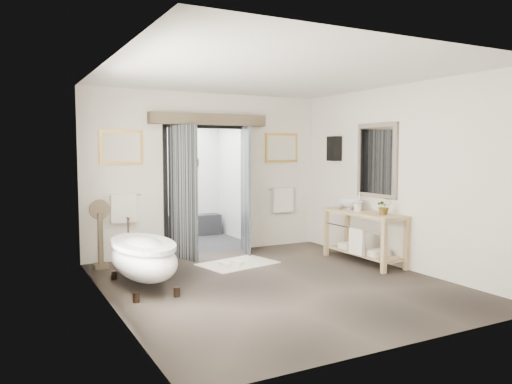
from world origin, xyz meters
TOP-DOWN VIEW (x-y plane):
  - ground_plane at (0.00, 0.00)m, footprint 5.00×5.00m
  - room_shell at (-0.04, -0.11)m, footprint 4.52×5.02m
  - shower_room at (0.00, 3.99)m, footprint 2.22×2.01m
  - back_wall_dressing at (0.00, 2.32)m, footprint 3.82×0.79m
  - clawfoot_tub at (-1.69, 0.68)m, footprint 0.79×1.77m
  - vanity at (1.95, 0.48)m, footprint 0.57×1.60m
  - pedestal_mirror at (-1.99, 2.10)m, footprint 0.33×0.21m
  - rug at (0.06, 1.36)m, footprint 1.35×1.04m
  - slippers at (-0.09, 1.30)m, footprint 0.37×0.26m
  - basin at (1.98, 0.88)m, footprint 0.58×0.58m
  - plant at (1.98, 0.02)m, footprint 0.31×0.28m
  - soap_bottle_a at (1.92, 0.60)m, footprint 0.10×0.10m
  - soap_bottle_b at (1.96, 1.12)m, footprint 0.14×0.14m

SIDE VIEW (x-z plane):
  - ground_plane at x=0.00m, z-range 0.00..0.00m
  - rug at x=0.06m, z-range 0.00..0.01m
  - slippers at x=-0.09m, z-range 0.01..0.06m
  - clawfoot_tub at x=-1.69m, z-range -0.01..0.86m
  - pedestal_mirror at x=-1.99m, z-range -0.08..1.02m
  - vanity at x=1.95m, z-range 0.08..0.93m
  - shower_room at x=0.00m, z-range -0.35..2.16m
  - soap_bottle_b at x=1.96m, z-range 0.85..1.01m
  - basin at x=1.98m, z-range 0.85..1.01m
  - soap_bottle_a at x=1.92m, z-range 0.85..1.05m
  - plant at x=1.98m, z-range 0.85..1.13m
  - back_wall_dressing at x=0.00m, z-range 0.30..2.82m
  - room_shell at x=-0.04m, z-range 0.40..3.31m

